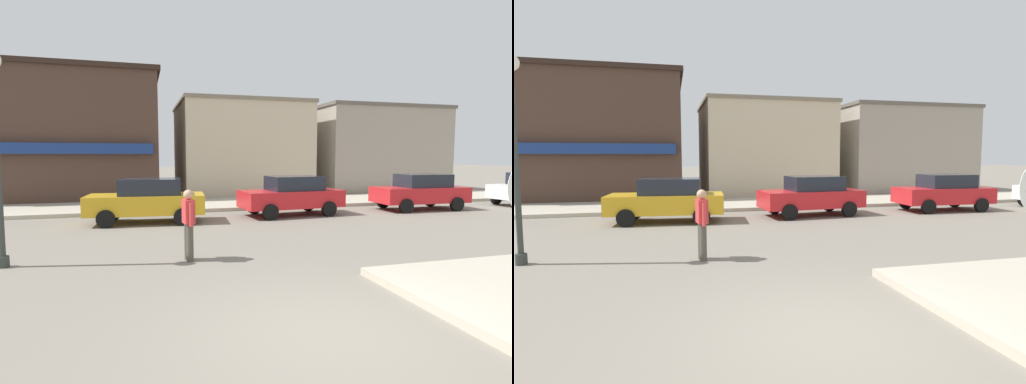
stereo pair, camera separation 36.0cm
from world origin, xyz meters
The scene contains 10 objects.
ground_plane centered at (0.00, 0.00, 0.00)m, with size 160.00×160.00×0.00m, color gray.
kerb_far centered at (0.00, 13.85, 0.07)m, with size 80.00×4.00×0.15m, color #B7AD99.
lamp_post centered at (-5.26, 4.83, 2.96)m, with size 0.36×0.36×4.54m.
parked_car_nearest centered at (-2.20, 9.86, 0.81)m, with size 4.13×2.14×1.56m.
parked_car_second centered at (3.33, 10.12, 0.81)m, with size 4.13×2.14×1.56m.
parked_car_third centered at (9.35, 10.10, 0.81)m, with size 4.04×1.96×1.56m.
pedestrian_crossing_near centered at (-1.39, 4.31, 0.87)m, with size 0.27×0.56×1.61m.
building_corner_shop centered at (-6.93, 20.52, 3.39)m, with size 11.12×9.85×6.77m.
building_storefront_left_near centered at (3.59, 20.25, 2.79)m, with size 7.58×7.73×5.58m.
building_storefront_left_mid centered at (12.52, 20.08, 2.75)m, with size 8.44×7.85×5.50m.
Camera 2 is at (-2.04, -4.74, 2.37)m, focal length 28.00 mm.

